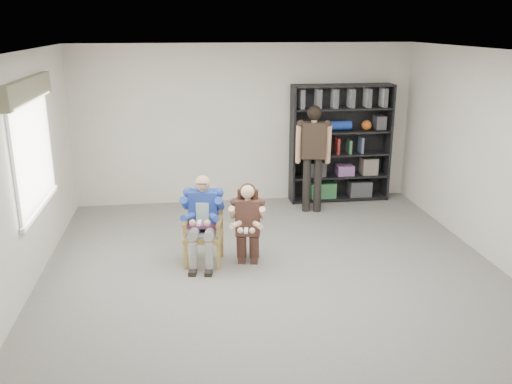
{
  "coord_description": "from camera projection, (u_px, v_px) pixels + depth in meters",
  "views": [
    {
      "loc": [
        -1.1,
        -5.95,
        3.12
      ],
      "look_at": [
        -0.2,
        0.6,
        1.05
      ],
      "focal_mm": 38.0,
      "sensor_mm": 36.0,
      "label": 1
    }
  ],
  "objects": [
    {
      "name": "kneeling_woman",
      "position": [
        248.0,
        225.0,
        7.16
      ],
      "size": [
        0.6,
        0.83,
        1.13
      ],
      "primitive_type": null,
      "rotation": [
        0.0,
        0.0,
        -0.18
      ],
      "color": "#3A231A",
      "rests_on": "floor"
    },
    {
      "name": "standing_man",
      "position": [
        313.0,
        160.0,
        9.13
      ],
      "size": [
        0.61,
        0.41,
        1.82
      ],
      "primitive_type": null,
      "rotation": [
        0.0,
        0.0,
        -0.18
      ],
      "color": "black",
      "rests_on": "floor"
    },
    {
      "name": "bookshelf",
      "position": [
        341.0,
        144.0,
        9.71
      ],
      "size": [
        1.8,
        0.38,
        2.1
      ],
      "primitive_type": null,
      "color": "black",
      "rests_on": "floor"
    },
    {
      "name": "window_left",
      "position": [
        34.0,
        147.0,
        6.78
      ],
      "size": [
        0.16,
        2.0,
        1.75
      ],
      "primitive_type": null,
      "color": "silver",
      "rests_on": "room_shell"
    },
    {
      "name": "armchair",
      "position": [
        204.0,
        230.0,
        7.23
      ],
      "size": [
        0.64,
        0.62,
        0.95
      ],
      "primitive_type": null,
      "rotation": [
        0.0,
        0.0,
        -0.18
      ],
      "color": "#A57E2F",
      "rests_on": "floor"
    },
    {
      "name": "seated_man",
      "position": [
        203.0,
        220.0,
        7.18
      ],
      "size": [
        0.66,
        0.82,
        1.23
      ],
      "primitive_type": null,
      "rotation": [
        0.0,
        0.0,
        -0.18
      ],
      "color": "#141F98",
      "rests_on": "floor"
    },
    {
      "name": "room_shell",
      "position": [
        280.0,
        178.0,
        6.28
      ],
      "size": [
        6.0,
        7.0,
        2.8
      ],
      "primitive_type": null,
      "color": "silver",
      "rests_on": "ground"
    },
    {
      "name": "floor",
      "position": [
        279.0,
        286.0,
        6.7
      ],
      "size": [
        6.0,
        7.0,
        0.01
      ],
      "primitive_type": "cube",
      "color": "slate",
      "rests_on": "ground"
    }
  ]
}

